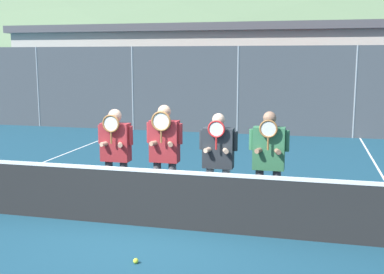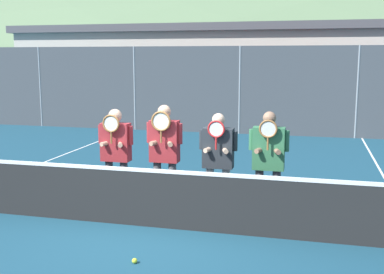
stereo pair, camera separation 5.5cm
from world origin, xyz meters
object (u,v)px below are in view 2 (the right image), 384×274
Objects in this scene: player_center_left at (164,149)px; car_far_left at (107,95)px; car_center at (343,99)px; player_center_right at (218,156)px; car_left_of_center at (222,97)px; tennis_ball_on_court at (135,261)px; player_leftmost at (116,149)px; player_rightmost at (268,157)px.

car_far_left is (-6.37, 11.92, -0.13)m from player_center_left.
car_far_left is at bearing -177.05° from car_center.
car_far_left reaches higher than player_center_right.
tennis_ball_on_court is at bearing -83.63° from car_left_of_center.
player_center_right reaches higher than tennis_ball_on_court.
car_center is at bearing 70.61° from player_leftmost.
tennis_ball_on_court is at bearing -102.56° from car_center.
car_center is (4.35, 12.36, -0.09)m from player_leftmost.
car_left_of_center is at bearing 100.39° from player_center_right.
car_left_of_center is (-3.07, 12.39, -0.11)m from player_rightmost.
player_rightmost is at bearing -55.94° from car_far_left.
player_center_left is 13.52m from car_far_left.
player_center_left is at bearing -4.53° from player_leftmost.
player_rightmost is at bearing -3.08° from player_center_right.
car_left_of_center is 59.20× the size of tennis_ball_on_court.
player_center_left is 1.70m from player_rightmost.
player_leftmost is at bearing 178.07° from player_rightmost.
player_center_left is 12.90m from car_center.
player_center_left reaches higher than player_rightmost.
player_rightmost is at bearing -98.05° from car_center.
player_rightmost is at bearing -76.09° from car_left_of_center.
car_center is (3.46, 12.43, -0.14)m from player_center_left.
car_center reaches higher than player_center_left.
car_center is at bearing 77.44° from tennis_ball_on_court.
player_rightmost is 12.76m from car_left_of_center.
player_center_right is at bearing 176.92° from player_rightmost.
car_left_of_center reaches higher than tennis_ball_on_court.
player_leftmost is 0.37× the size of car_far_left.
player_rightmost is 25.75× the size of tennis_ball_on_court.
player_leftmost reaches higher than player_center_right.
tennis_ball_on_court is (-3.22, -14.45, -0.91)m from car_center.
player_leftmost is at bearing -65.18° from car_far_left.
player_rightmost is (0.81, -0.04, 0.03)m from player_center_right.
player_leftmost is 0.95× the size of player_center_left.
car_left_of_center is (-0.48, 12.30, -0.11)m from player_leftmost.
player_center_right is (1.78, -0.04, -0.03)m from player_leftmost.
car_left_of_center is 14.52m from tennis_ball_on_court.
car_far_left reaches higher than car_center.
car_far_left is at bearing 114.82° from player_leftmost.
player_leftmost is at bearing -109.39° from car_center.
car_left_of_center reaches higher than player_center_right.
car_left_of_center is at bearing 96.32° from player_center_left.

